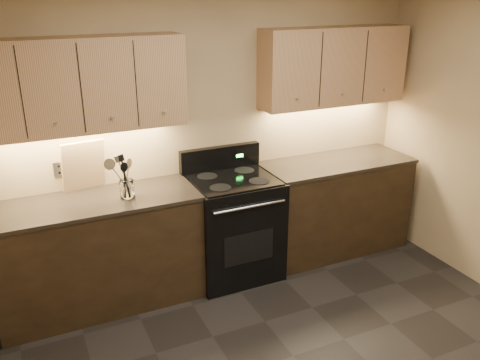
{
  "coord_description": "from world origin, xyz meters",
  "views": [
    {
      "loc": [
        -1.59,
        -2.08,
        2.49
      ],
      "look_at": [
        0.04,
        1.45,
        1.0
      ],
      "focal_mm": 38.0,
      "sensor_mm": 36.0,
      "label": 1
    }
  ],
  "objects": [
    {
      "name": "outlet_plate",
      "position": [
        -1.3,
        1.99,
        1.12
      ],
      "size": [
        0.08,
        0.01,
        0.12
      ],
      "primitive_type": "cube",
      "color": "#B2B5BA",
      "rests_on": "wall_back"
    },
    {
      "name": "counter_left",
      "position": [
        -1.1,
        1.7,
        0.47
      ],
      "size": [
        1.62,
        0.62,
        0.93
      ],
      "color": "black",
      "rests_on": "ground"
    },
    {
      "name": "upper_cab_right",
      "position": [
        1.18,
        1.85,
        1.8
      ],
      "size": [
        1.44,
        0.3,
        0.7
      ],
      "primitive_type": "cube",
      "color": "tan",
      "rests_on": "wall_back"
    },
    {
      "name": "utensil_crock",
      "position": [
        -0.84,
        1.65,
        1.0
      ],
      "size": [
        0.15,
        0.15,
        0.14
      ],
      "color": "white",
      "rests_on": "counter_left"
    },
    {
      "name": "steel_skimmer",
      "position": [
        -0.8,
        1.64,
        1.11
      ],
      "size": [
        0.24,
        0.13,
        0.34
      ],
      "primitive_type": null,
      "rotation": [
        -0.15,
        -0.51,
        0.05
      ],
      "color": "silver",
      "rests_on": "utensil_crock"
    },
    {
      "name": "steel_spatula",
      "position": [
        -0.81,
        1.66,
        1.12
      ],
      "size": [
        0.2,
        0.12,
        0.36
      ],
      "primitive_type": null,
      "rotation": [
        0.06,
        -0.27,
        -0.33
      ],
      "color": "silver",
      "rests_on": "utensil_crock"
    },
    {
      "name": "cutting_board",
      "position": [
        -1.12,
        1.94,
        1.14
      ],
      "size": [
        0.35,
        0.15,
        0.42
      ],
      "primitive_type": "cube",
      "rotation": [
        0.21,
        0.0,
        0.13
      ],
      "color": "tan",
      "rests_on": "counter_left"
    },
    {
      "name": "wall_back",
      "position": [
        0.0,
        2.0,
        1.3
      ],
      "size": [
        4.0,
        0.04,
        2.6
      ],
      "primitive_type": "cube",
      "color": "tan",
      "rests_on": "ground"
    },
    {
      "name": "counter_right",
      "position": [
        1.18,
        1.7,
        0.47
      ],
      "size": [
        1.46,
        0.62,
        0.93
      ],
      "color": "black",
      "rests_on": "ground"
    },
    {
      "name": "upper_cab_left",
      "position": [
        -1.1,
        1.85,
        1.8
      ],
      "size": [
        1.6,
        0.3,
        0.7
      ],
      "primitive_type": "cube",
      "color": "tan",
      "rests_on": "wall_back"
    },
    {
      "name": "wooden_spoon",
      "position": [
        -0.87,
        1.65,
        1.09
      ],
      "size": [
        0.14,
        0.09,
        0.3
      ],
      "primitive_type": null,
      "rotation": [
        -0.02,
        0.25,
        0.27
      ],
      "color": "tan",
      "rests_on": "utensil_crock"
    },
    {
      "name": "black_spoon",
      "position": [
        -0.85,
        1.67,
        1.09
      ],
      "size": [
        0.07,
        0.13,
        0.3
      ],
      "primitive_type": null,
      "rotation": [
        0.25,
        -0.04,
        0.0
      ],
      "color": "black",
      "rests_on": "utensil_crock"
    },
    {
      "name": "stove",
      "position": [
        0.08,
        1.68,
        0.48
      ],
      "size": [
        0.76,
        0.68,
        1.14
      ],
      "color": "black",
      "rests_on": "ground"
    },
    {
      "name": "black_turner",
      "position": [
        -0.83,
        1.63,
        1.12
      ],
      "size": [
        0.13,
        0.13,
        0.36
      ],
      "primitive_type": null,
      "rotation": [
        -0.12,
        -0.07,
        0.29
      ],
      "color": "black",
      "rests_on": "utensil_crock"
    }
  ]
}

